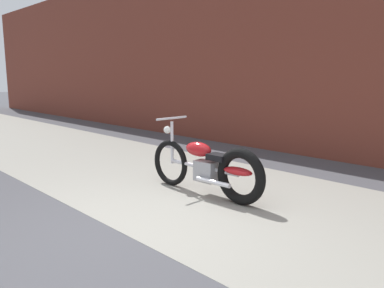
# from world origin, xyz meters

# --- Properties ---
(ground_plane) EXTENTS (80.00, 80.00, 0.00)m
(ground_plane) POSITION_xyz_m (0.00, 0.00, 0.00)
(ground_plane) COLOR #47474C
(sidewalk_slab) EXTENTS (36.00, 3.50, 0.01)m
(sidewalk_slab) POSITION_xyz_m (0.00, 1.75, 0.00)
(sidewalk_slab) COLOR gray
(sidewalk_slab) RESTS_ON ground
(brick_building_wall) EXTENTS (36.00, 0.50, 4.61)m
(brick_building_wall) POSITION_xyz_m (0.00, 5.20, 2.31)
(brick_building_wall) COLOR brown
(brick_building_wall) RESTS_ON ground
(motorcycle_red) EXTENTS (2.01, 0.58, 1.03)m
(motorcycle_red) POSITION_xyz_m (-0.31, 1.59, 0.40)
(motorcycle_red) COLOR black
(motorcycle_red) RESTS_ON ground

